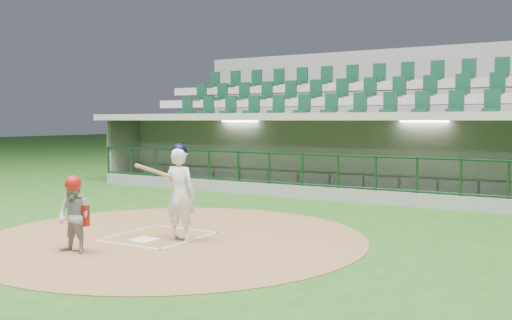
# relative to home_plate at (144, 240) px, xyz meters

# --- Properties ---
(ground) EXTENTS (120.00, 120.00, 0.00)m
(ground) POSITION_rel_home_plate_xyz_m (0.00, 0.70, -0.02)
(ground) COLOR #1F4E16
(ground) RESTS_ON ground
(dirt_circle) EXTENTS (7.20, 7.20, 0.01)m
(dirt_circle) POSITION_rel_home_plate_xyz_m (0.30, 0.50, -0.02)
(dirt_circle) COLOR brown
(dirt_circle) RESTS_ON ground
(home_plate) EXTENTS (0.43, 0.43, 0.02)m
(home_plate) POSITION_rel_home_plate_xyz_m (0.00, 0.00, 0.00)
(home_plate) COLOR white
(home_plate) RESTS_ON dirt_circle
(batter_box_chalk) EXTENTS (1.55, 1.80, 0.01)m
(batter_box_chalk) POSITION_rel_home_plate_xyz_m (0.00, 0.40, -0.00)
(batter_box_chalk) COLOR white
(batter_box_chalk) RESTS_ON ground
(dugout_structure) EXTENTS (16.40, 3.70, 3.00)m
(dugout_structure) POSITION_rel_home_plate_xyz_m (-0.03, 8.53, 0.94)
(dugout_structure) COLOR slate
(dugout_structure) RESTS_ON ground
(seating_deck) EXTENTS (17.00, 6.72, 5.15)m
(seating_deck) POSITION_rel_home_plate_xyz_m (0.00, 11.61, 1.40)
(seating_deck) COLOR gray
(seating_deck) RESTS_ON ground
(batter) EXTENTS (0.86, 0.87, 1.77)m
(batter) POSITION_rel_home_plate_xyz_m (0.56, 0.36, 0.88)
(batter) COLOR white
(batter) RESTS_ON dirt_circle
(catcher) EXTENTS (0.63, 0.52, 1.29)m
(catcher) POSITION_rel_home_plate_xyz_m (-0.33, -1.33, 0.62)
(catcher) COLOR #98989E
(catcher) RESTS_ON dirt_circle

